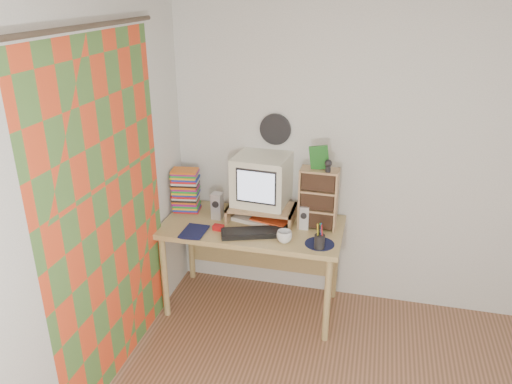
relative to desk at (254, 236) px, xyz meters
The scene contains 20 objects.
back_wall 1.25m from the desk, 16.59° to the left, with size 3.50×3.50×0.00m, color white.
left_wall 1.73m from the desk, 116.51° to the right, with size 3.50×3.50×0.00m, color white.
curtain 1.29m from the desk, 125.22° to the right, with size 2.20×2.20×0.00m, color #EB4821.
wall_disc 0.87m from the desk, 70.78° to the left, with size 0.25×0.25×0.02m, color black.
desk is the anchor object (origin of this frame).
monitor_riser 0.24m from the desk, 36.34° to the left, with size 0.52×0.30×0.12m.
crt_monitor 0.46m from the desk, 69.69° to the left, with size 0.41×0.41×0.39m, color white.
speaker_left 0.38m from the desk, behind, with size 0.08×0.08×0.22m, color silver.
speaker_right 0.46m from the desk, ahead, with size 0.07×0.07×0.19m, color silver.
keyboard 0.27m from the desk, 76.41° to the right, with size 0.49×0.16×0.03m, color black.
dvd_stack 0.66m from the desk, behind, with size 0.21×0.15×0.29m, color brown, non-canonical shape.
cd_rack 0.62m from the desk, ahead, with size 0.28×0.15×0.47m, color tan.
mug 0.44m from the desk, 43.18° to the right, with size 0.11×0.11×0.09m, color white.
diary 0.59m from the desk, 147.63° to the right, with size 0.21×0.16×0.04m, color #11163E.
mousepad 0.62m from the desk, 24.20° to the right, with size 0.22×0.22×0.00m, color black.
pen_cup 0.67m from the desk, 29.52° to the right, with size 0.08×0.08×0.15m, color black, non-canonical shape.
papers 0.17m from the desk, 34.49° to the left, with size 0.34×0.25×0.04m, color white, non-canonical shape.
red_box 0.35m from the desk, 137.11° to the right, with size 0.08×0.05×0.04m, color #AD1214.
game_box 0.85m from the desk, ahead, with size 0.14×0.03×0.18m, color #1B5F1C.
webcam 0.86m from the desk, ahead, with size 0.06×0.06×0.09m, color black, non-canonical shape.
Camera 1 is at (-0.16, -2.00, 2.49)m, focal length 35.00 mm.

